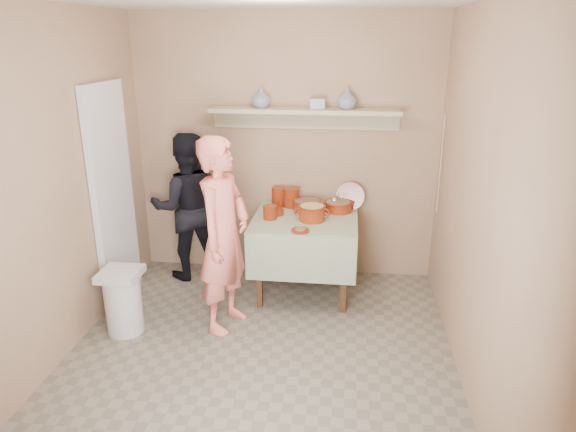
# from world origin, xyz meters

# --- Properties ---
(ground) EXTENTS (3.50, 3.50, 0.00)m
(ground) POSITION_xyz_m (0.00, 0.00, 0.00)
(ground) COLOR #726A5A
(ground) RESTS_ON ground
(tile_panel) EXTENTS (0.06, 0.70, 2.00)m
(tile_panel) POSITION_xyz_m (-1.46, 0.95, 1.00)
(tile_panel) COLOR silver
(tile_panel) RESTS_ON ground
(plate_stack_a) EXTENTS (0.14, 0.14, 0.19)m
(plate_stack_a) POSITION_xyz_m (-0.04, 1.59, 0.86)
(plate_stack_a) COLOR #661907
(plate_stack_a) RESTS_ON serving_table
(plate_stack_b) EXTENTS (0.16, 0.16, 0.19)m
(plate_stack_b) POSITION_xyz_m (0.09, 1.57, 0.86)
(plate_stack_b) COLOR #661907
(plate_stack_b) RESTS_ON serving_table
(bowl_stack) EXTENTS (0.13, 0.13, 0.13)m
(bowl_stack) POSITION_xyz_m (-0.07, 1.19, 0.82)
(bowl_stack) COLOR #661907
(bowl_stack) RESTS_ON serving_table
(empty_bowl) EXTENTS (0.16, 0.16, 0.05)m
(empty_bowl) POSITION_xyz_m (-0.04, 1.32, 0.78)
(empty_bowl) COLOR #661907
(empty_bowl) RESTS_ON serving_table
(propped_lid) EXTENTS (0.29, 0.13, 0.27)m
(propped_lid) POSITION_xyz_m (0.66, 1.60, 0.88)
(propped_lid) COLOR #661907
(propped_lid) RESTS_ON serving_table
(vase_right) EXTENTS (0.23, 0.23, 0.19)m
(vase_right) POSITION_xyz_m (0.59, 1.63, 1.82)
(vase_right) COLOR navy
(vase_right) RESTS_ON wall_shelf
(vase_left) EXTENTS (0.23, 0.23, 0.19)m
(vase_left) POSITION_xyz_m (-0.21, 1.63, 1.81)
(vase_left) COLOR navy
(vase_left) RESTS_ON wall_shelf
(ceramic_box) EXTENTS (0.14, 0.11, 0.10)m
(ceramic_box) POSITION_xyz_m (0.32, 1.61, 1.77)
(ceramic_box) COLOR navy
(ceramic_box) RESTS_ON wall_shelf
(person_cook) EXTENTS (0.54, 0.68, 1.64)m
(person_cook) POSITION_xyz_m (-0.36, 0.57, 0.82)
(person_cook) COLOR #ED7266
(person_cook) RESTS_ON ground
(person_helper) EXTENTS (0.87, 0.78, 1.49)m
(person_helper) POSITION_xyz_m (-0.95, 1.49, 0.75)
(person_helper) COLOR black
(person_helper) RESTS_ON ground
(room_shell) EXTENTS (3.04, 3.54, 2.62)m
(room_shell) POSITION_xyz_m (0.00, 0.00, 1.61)
(room_shell) COLOR tan
(room_shell) RESTS_ON ground
(serving_table) EXTENTS (0.97, 0.97, 0.76)m
(serving_table) POSITION_xyz_m (0.25, 1.28, 0.64)
(serving_table) COLOR #4C2D16
(serving_table) RESTS_ON ground
(cazuela_meat_a) EXTENTS (0.30, 0.30, 0.10)m
(cazuela_meat_a) POSITION_xyz_m (0.25, 1.49, 0.82)
(cazuela_meat_a) COLOR maroon
(cazuela_meat_a) RESTS_ON serving_table
(cazuela_meat_b) EXTENTS (0.28, 0.28, 0.10)m
(cazuela_meat_b) POSITION_xyz_m (0.55, 1.48, 0.82)
(cazuela_meat_b) COLOR maroon
(cazuela_meat_b) RESTS_ON serving_table
(ladle) EXTENTS (0.08, 0.26, 0.19)m
(ladle) POSITION_xyz_m (0.52, 1.49, 0.87)
(ladle) COLOR silver
(ladle) RESTS_ON cazuela_meat_b
(cazuela_rice) EXTENTS (0.33, 0.25, 0.14)m
(cazuela_rice) POSITION_xyz_m (0.32, 1.19, 0.85)
(cazuela_rice) COLOR maroon
(cazuela_rice) RESTS_ON serving_table
(front_plate) EXTENTS (0.16, 0.16, 0.03)m
(front_plate) POSITION_xyz_m (0.24, 0.90, 0.77)
(front_plate) COLOR #661907
(front_plate) RESTS_ON serving_table
(wall_shelf) EXTENTS (1.80, 0.25, 0.21)m
(wall_shelf) POSITION_xyz_m (0.20, 1.65, 1.67)
(wall_shelf) COLOR tan
(wall_shelf) RESTS_ON room_shell
(trash_bin) EXTENTS (0.32, 0.32, 0.56)m
(trash_bin) POSITION_xyz_m (-1.18, 0.36, 0.28)
(trash_bin) COLOR silver
(trash_bin) RESTS_ON ground
(electrical_cord) EXTENTS (0.01, 0.05, 0.90)m
(electrical_cord) POSITION_xyz_m (1.47, 1.48, 1.25)
(electrical_cord) COLOR silver
(electrical_cord) RESTS_ON wall_shelf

